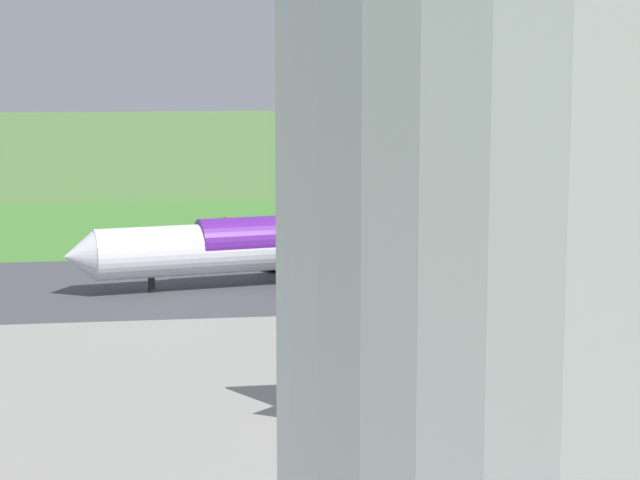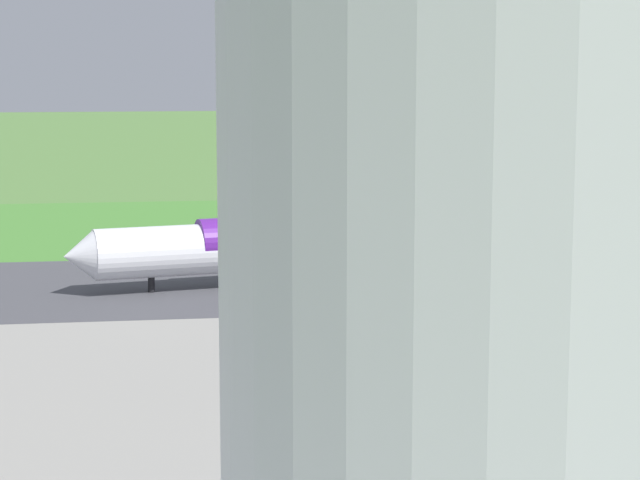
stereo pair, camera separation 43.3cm
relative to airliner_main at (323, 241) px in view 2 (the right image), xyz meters
The scene contains 10 objects.
ground_plane 11.76m from the airliner_main, behind, with size 800.00×800.00×0.00m, color #547F3D.
runway_asphalt 11.75m from the airliner_main, behind, with size 600.00×33.99×0.06m, color #47474C.
apron_concrete 48.74m from the airliner_main, 103.00° to the left, with size 440.00×110.00×0.05m, color gray.
grass_verge_foreground 36.61m from the airliner_main, 107.49° to the right, with size 600.00×80.00×0.04m, color #478534.
airliner_main is the anchor object (origin of this frame).
airliner_parked_mid 51.92m from the airliner_main, 104.95° to the left, with size 48.12×39.29×14.07m.
service_truck_fuel 33.85m from the airliner_main, 128.28° to the left, with size 2.47×5.87×2.65m.
service_car_ops 27.08m from the airliner_main, 83.41° to the left, with size 4.56×3.53×1.62m.
no_stopping_sign 34.73m from the airliner_main, 76.45° to the right, with size 0.60×0.10×2.67m.
traffic_cone_orange 37.24m from the airliner_main, 71.83° to the right, with size 0.40×0.40×0.55m, color orange.
Camera 2 is at (29.67, 127.58, 24.05)m, focal length 68.94 mm.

